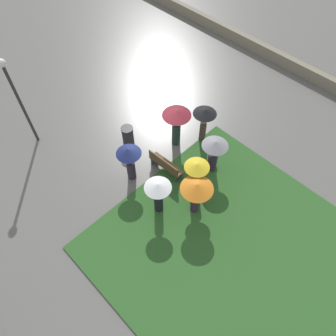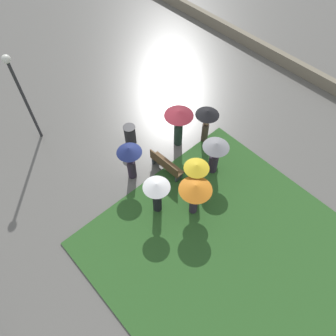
% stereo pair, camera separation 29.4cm
% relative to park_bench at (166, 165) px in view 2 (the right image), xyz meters
% --- Properties ---
extents(ground_plane, '(90.00, 90.00, 0.00)m').
position_rel_park_bench_xyz_m(ground_plane, '(1.08, -0.35, -0.46)').
color(ground_plane, '#66635E').
extents(lawn_patch_near, '(9.05, 8.38, 0.06)m').
position_rel_park_bench_xyz_m(lawn_patch_near, '(-4.36, 0.73, -0.43)').
color(lawn_patch_near, '#2D5B26').
rests_on(lawn_patch_near, ground_plane).
extents(parapet_wall, '(45.00, 0.35, 0.63)m').
position_rel_park_bench_xyz_m(parapet_wall, '(1.08, -9.55, -0.14)').
color(parapet_wall, gray).
rests_on(parapet_wall, ground_plane).
extents(park_bench, '(1.55, 0.51, 0.90)m').
position_rel_park_bench_xyz_m(park_bench, '(0.00, 0.00, 0.00)').
color(park_bench, brown).
rests_on(park_bench, ground_plane).
extents(lamp_post, '(0.32, 0.32, 4.19)m').
position_rel_park_bench_xyz_m(lamp_post, '(5.28, 2.81, 2.25)').
color(lamp_post, '#2D2D30').
rests_on(lamp_post, ground_plane).
extents(trash_bin, '(0.53, 0.53, 0.97)m').
position_rel_park_bench_xyz_m(trash_bin, '(2.24, 0.06, 0.03)').
color(trash_bin, '#232326').
rests_on(trash_bin, ground_plane).
extents(crowd_person_maroon, '(1.20, 1.20, 1.93)m').
position_rel_park_bench_xyz_m(crowd_person_maroon, '(0.80, -1.45, 0.97)').
color(crowd_person_maroon, '#1E3328').
rests_on(crowd_person_maroon, ground_plane).
extents(crowd_person_navy, '(0.97, 0.97, 1.77)m').
position_rel_park_bench_xyz_m(crowd_person_navy, '(0.77, 1.14, 0.80)').
color(crowd_person_navy, '#2D2333').
rests_on(crowd_person_navy, ground_plane).
extents(crowd_person_yellow, '(0.93, 0.93, 1.85)m').
position_rel_park_bench_xyz_m(crowd_person_yellow, '(-1.52, -0.11, 0.69)').
color(crowd_person_yellow, '#47382D').
rests_on(crowd_person_yellow, ground_plane).
extents(crowd_person_orange, '(1.19, 1.19, 1.77)m').
position_rel_park_bench_xyz_m(crowd_person_orange, '(-2.07, 0.48, 0.94)').
color(crowd_person_orange, '#2D2333').
rests_on(crowd_person_orange, ground_plane).
extents(crowd_person_grey, '(1.03, 1.03, 1.73)m').
position_rel_park_bench_xyz_m(crowd_person_grey, '(-1.25, -1.46, 0.73)').
color(crowd_person_grey, '#2D2333').
rests_on(crowd_person_grey, ground_plane).
extents(crowd_person_white, '(0.98, 0.98, 1.73)m').
position_rel_park_bench_xyz_m(crowd_person_white, '(-1.10, 1.42, 0.75)').
color(crowd_person_white, black).
rests_on(crowd_person_white, ground_plane).
extents(crowd_person_black, '(0.99, 0.99, 1.80)m').
position_rel_park_bench_xyz_m(crowd_person_black, '(0.13, -2.42, 0.90)').
color(crowd_person_black, '#47382D').
rests_on(crowd_person_black, ground_plane).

